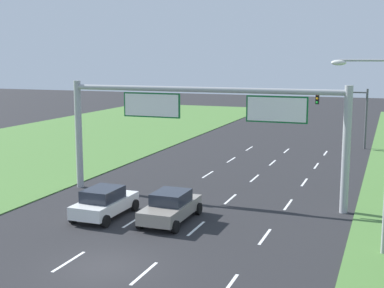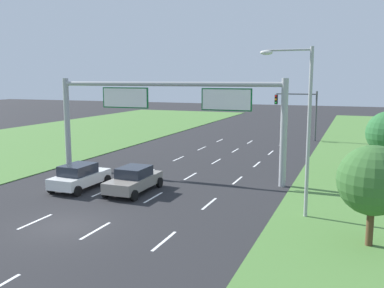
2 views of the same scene
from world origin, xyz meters
TOP-DOWN VIEW (x-y plane):
  - ground_plane at (0.00, 0.00)m, footprint 200.00×200.00m
  - lane_dashes_inner_left at (-1.75, 6.00)m, footprint 0.14×50.40m
  - lane_dashes_inner_right at (1.75, 6.00)m, footprint 0.14×50.40m
  - lane_dashes_slip at (5.25, 6.00)m, footprint 0.14×50.40m
  - car_near_red at (-3.52, 6.12)m, footprint 2.19×4.30m
  - car_lead_silver at (0.09, 6.65)m, footprint 2.14×4.48m
  - sign_gantry at (0.14, 11.44)m, footprint 17.24×0.44m
  - traffic_light_mast at (6.45, 33.63)m, footprint 4.76×0.49m
  - street_lamp at (10.19, 5.51)m, footprint 2.61×0.32m

SIDE VIEW (x-z plane):
  - ground_plane at x=0.00m, z-range 0.00..0.00m
  - lane_dashes_inner_left at x=-1.75m, z-range 0.00..0.01m
  - lane_dashes_inner_right at x=1.75m, z-range 0.00..0.01m
  - lane_dashes_slip at x=5.25m, z-range 0.00..0.01m
  - car_lead_silver at x=0.09m, z-range 0.00..1.59m
  - car_near_red at x=-3.52m, z-range 0.01..1.62m
  - traffic_light_mast at x=6.45m, z-range 1.07..6.67m
  - sign_gantry at x=0.14m, z-range 1.42..8.42m
  - street_lamp at x=10.19m, z-range 0.83..9.33m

